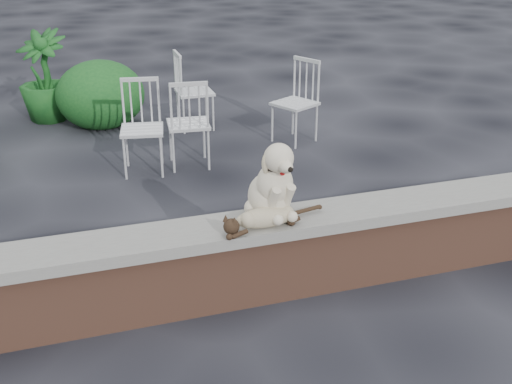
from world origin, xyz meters
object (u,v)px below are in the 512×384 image
object	(u,v)px
chair_d	(295,102)
cat	(265,216)
dog	(270,177)
chair_e	(194,90)
chair_b	(142,128)
chair_c	(188,122)
potted_plant_b	(44,76)

from	to	relation	value
chair_d	cat	bearing A→B (deg)	-52.10
dog	cat	xyz separation A→B (m)	(-0.08, -0.15, -0.21)
chair_e	cat	bearing A→B (deg)	174.15
chair_e	chair_b	xyz separation A→B (m)	(-0.82, -1.24, 0.00)
dog	chair_c	xyz separation A→B (m)	(-0.02, 2.53, -0.39)
chair_d	chair_c	distance (m)	1.37
chair_e	chair_c	bearing A→B (deg)	164.28
cat	chair_d	xyz separation A→B (m)	(1.38, 3.04, -0.19)
cat	chair_e	distance (m)	3.90
dog	potted_plant_b	bearing A→B (deg)	97.63
dog	cat	bearing A→B (deg)	-127.20
chair_d	chair_b	world-z (taller)	same
chair_c	potted_plant_b	bearing A→B (deg)	-50.57
chair_e	potted_plant_b	bearing A→B (deg)	62.47
cat	chair_e	bearing A→B (deg)	75.01
cat	chair_d	bearing A→B (deg)	56.55
cat	chair_b	xyz separation A→B (m)	(-0.42, 2.64, -0.19)
chair_d	chair_c	bearing A→B (deg)	-102.14
dog	potted_plant_b	size ratio (longest dim) A/B	0.50
chair_b	chair_d	bearing A→B (deg)	22.99
chair_d	chair_e	world-z (taller)	same
chair_b	potted_plant_b	world-z (taller)	potted_plant_b
chair_c	chair_e	world-z (taller)	same
chair_e	chair_b	size ratio (longest dim) A/B	1.00
chair_c	chair_e	bearing A→B (deg)	-99.50
chair_d	dog	bearing A→B (deg)	-51.90
chair_c	chair_d	bearing A→B (deg)	-158.13
dog	chair_b	xyz separation A→B (m)	(-0.50, 2.49, -0.39)
dog	chair_b	world-z (taller)	dog
cat	chair_e	world-z (taller)	chair_e
chair_d	chair_b	distance (m)	1.84
chair_c	chair_e	xyz separation A→B (m)	(0.34, 1.20, 0.00)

